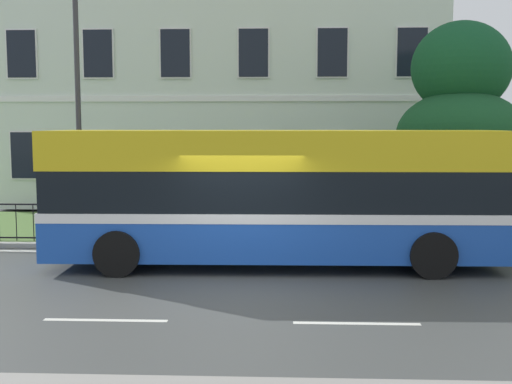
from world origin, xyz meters
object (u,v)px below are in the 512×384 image
at_px(single_decker_bus, 275,195).
at_px(litter_bin, 359,216).
at_px(street_lamp_post, 77,80).
at_px(evergreen_tree, 459,153).
at_px(georgian_townhouse, 225,25).

xyz_separation_m(single_decker_bus, litter_bin, (2.17, 2.67, -0.85)).
bearing_deg(litter_bin, street_lamp_post, -179.79).
distance_m(evergreen_tree, street_lamp_post, 10.57).
height_order(evergreen_tree, litter_bin, evergreen_tree).
bearing_deg(street_lamp_post, litter_bin, 0.21).
bearing_deg(street_lamp_post, single_decker_bus, -27.00).
relative_size(georgian_townhouse, single_decker_bus, 1.65).
height_order(single_decker_bus, street_lamp_post, street_lamp_post).
relative_size(single_decker_bus, litter_bin, 8.16).
relative_size(evergreen_tree, single_decker_bus, 0.62).
bearing_deg(street_lamp_post, georgian_townhouse, 72.35).
bearing_deg(single_decker_bus, georgian_townhouse, 99.19).
height_order(georgian_townhouse, litter_bin, georgian_townhouse).
bearing_deg(single_decker_bus, street_lamp_post, 152.04).
bearing_deg(georgian_townhouse, street_lamp_post, -107.65).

